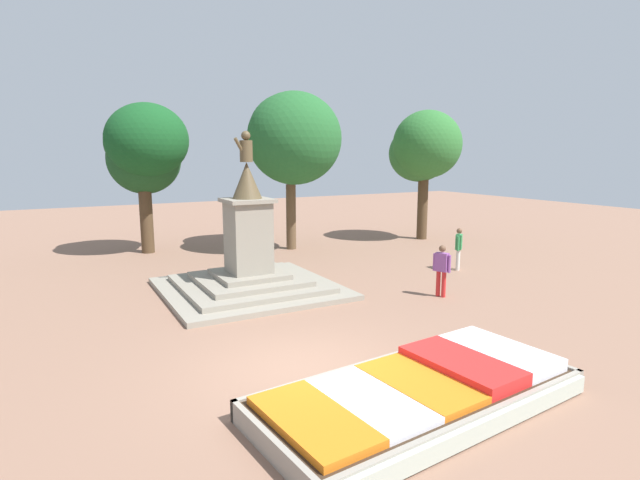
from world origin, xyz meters
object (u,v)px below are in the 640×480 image
object	(u,v)px
statue_monument	(249,264)
pedestrian_with_handbag	(442,267)
flower_planter	(425,391)
pedestrian_near_planter	(459,246)

from	to	relation	value
statue_monument	pedestrian_with_handbag	world-z (taller)	statue_monument
flower_planter	statue_monument	distance (m)	8.39
pedestrian_with_handbag	pedestrian_near_planter	bearing A→B (deg)	38.68
statue_monument	pedestrian_near_planter	bearing A→B (deg)	-7.17
statue_monument	pedestrian_near_planter	size ratio (longest dim) A/B	3.32
pedestrian_near_planter	statue_monument	bearing A→B (deg)	172.83
statue_monument	pedestrian_with_handbag	distance (m)	5.97
flower_planter	statue_monument	bearing A→B (deg)	90.59
flower_planter	pedestrian_near_planter	xyz separation A→B (m)	(7.83, 7.37, 0.67)
flower_planter	statue_monument	world-z (taller)	statue_monument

